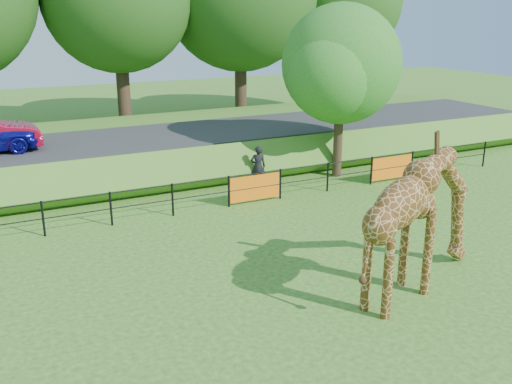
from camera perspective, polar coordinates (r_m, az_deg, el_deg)
ground at (r=12.25m, az=4.11°, el=-13.88°), size 90.00×90.00×0.00m
giraffe at (r=13.90m, az=16.21°, el=-2.92°), size 4.74×2.35×3.37m
perimeter_fence at (r=18.72m, az=-8.34°, el=-0.77°), size 28.07×0.10×1.10m
embankment at (r=25.69m, az=-13.68°, el=4.18°), size 40.00×9.00×1.30m
road at (r=24.11m, az=-12.98°, el=5.10°), size 40.00×5.00×0.12m
visitor at (r=21.56m, az=0.21°, el=2.56°), size 0.67×0.53×1.59m
tree_east at (r=22.78m, az=8.66°, el=12.09°), size 5.40×4.71×6.76m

